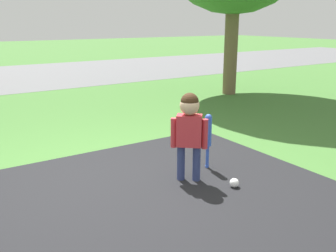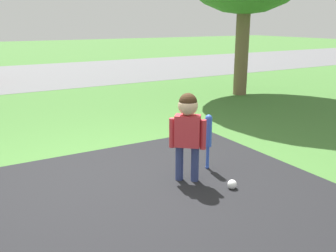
% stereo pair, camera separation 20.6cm
% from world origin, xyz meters
% --- Properties ---
extents(ground_plane, '(60.00, 60.00, 0.00)m').
position_xyz_m(ground_plane, '(0.00, 0.00, 0.00)').
color(ground_plane, '#3D6B2D').
extents(street_strip, '(40.00, 6.00, 0.01)m').
position_xyz_m(street_strip, '(0.00, 8.73, 0.00)').
color(street_strip, '#59595B').
rests_on(street_strip, ground).
extents(child, '(0.31, 0.28, 0.95)m').
position_xyz_m(child, '(0.72, -0.40, 0.61)').
color(child, navy).
rests_on(child, ground).
extents(baseball_bat, '(0.08, 0.08, 0.64)m').
position_xyz_m(baseball_bat, '(1.10, -0.24, 0.41)').
color(baseball_bat, blue).
rests_on(baseball_bat, ground).
extents(sports_ball, '(0.10, 0.10, 0.10)m').
position_xyz_m(sports_ball, '(1.00, -0.81, 0.05)').
color(sports_ball, white).
rests_on(sports_ball, ground).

